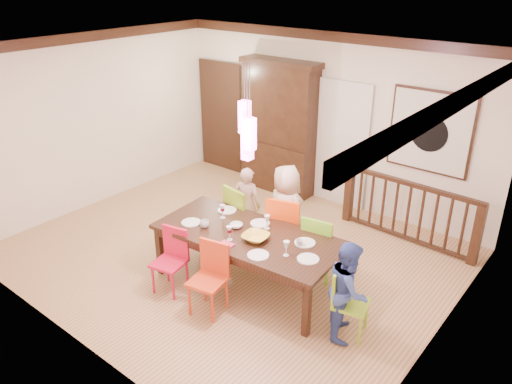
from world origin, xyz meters
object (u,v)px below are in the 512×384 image
Objects in this scene: china_hutch at (279,127)px; person_end_right at (348,290)px; person_far_mid at (286,212)px; person_far_left at (247,205)px; chair_end_right at (352,299)px; chair_far_left at (245,212)px; dining_table at (248,239)px; balustrade at (408,211)px.

china_hutch reaches higher than person_end_right.
person_far_mid is at bearing 34.15° from person_end_right.
china_hutch is at bearing -79.98° from person_far_left.
person_end_right is (-0.04, -0.02, 0.11)m from chair_end_right.
chair_far_left is at bearing -66.29° from china_hutch.
person_far_left is 2.42m from person_end_right.
person_far_mid reaches higher than dining_table.
balustrade is 1.85× the size of person_end_right.
chair_end_right is (1.53, -0.03, -0.20)m from dining_table.
chair_far_left is 0.42× the size of china_hutch.
person_far_left is (-2.28, 0.92, 0.12)m from chair_end_right.
person_end_right is at bearing 144.42° from person_far_left.
person_far_left reaches higher than chair_end_right.
person_end_right is at bearing -6.48° from dining_table.
china_hutch is at bearing 22.90° from person_end_right.
person_far_mid is (-1.58, 0.92, 0.22)m from chair_end_right.
dining_table is at bearing -60.73° from china_hutch.
person_far_left is at bearing 125.84° from dining_table.
balustrade is 1.57× the size of person_far_mid.
person_end_right is (2.24, -0.94, -0.00)m from person_far_left.
person_end_right is (1.48, -0.05, -0.09)m from dining_table.
chair_end_right is 0.70× the size of person_far_left.
person_end_right reaches higher than chair_far_left.
china_hutch is (-0.89, 2.03, 0.63)m from chair_far_left.
balustrade is (1.78, 1.69, -0.07)m from chair_far_left.
chair_end_right is 0.60× the size of person_far_mid.
balustrade is 1.92m from person_far_mid.
chair_far_left is 1.20× the size of chair_end_right.
balustrade is 2.42m from person_far_left.
chair_far_left is at bearing 46.12° from person_end_right.
chair_far_left is 2.31m from china_hutch.
balustrade is 1.83× the size of person_far_left.
chair_far_left is 0.85× the size of person_end_right.
person_end_right is at bearing 170.70° from chair_far_left.
person_far_mid is at bearing -152.30° from chair_far_left.
person_far_mid is at bearing -51.20° from china_hutch.
dining_table is at bearing 117.47° from person_far_left.
chair_far_left is at bearing 108.47° from person_far_left.
person_far_mid reaches higher than person_end_right.
person_end_right reaches higher than dining_table.
balustrade is at bearing -114.59° from person_far_mid.
person_far_mid is 1.18× the size of person_end_right.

